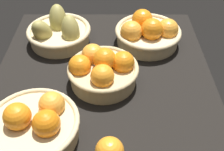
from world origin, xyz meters
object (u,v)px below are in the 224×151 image
object	(u,v)px
basket_near_right	(148,33)
basket_center	(102,70)
basket_far_right_pears	(59,32)
basket_far_left	(35,125)
loose_orange_front_gap	(110,151)

from	to	relation	value
basket_near_right	basket_center	xyz separation A→B (cm)	(-21.21, 16.39, 0.18)
basket_far_right_pears	basket_center	world-z (taller)	basket_far_right_pears
basket_far_left	basket_near_right	world-z (taller)	basket_near_right
basket_far_left	basket_far_right_pears	bearing A→B (deg)	-0.10
basket_center	loose_orange_front_gap	size ratio (longest dim) A/B	3.15
basket_far_right_pears	basket_center	distance (cm)	27.60
basket_center	basket_far_left	bearing A→B (deg)	141.64
basket_far_right_pears	basket_center	xyz separation A→B (cm)	(-21.93, -16.75, 0.51)
basket_center	loose_orange_front_gap	distance (cm)	28.52
basket_far_right_pears	loose_orange_front_gap	size ratio (longest dim) A/B	3.34
basket_center	loose_orange_front_gap	bearing A→B (deg)	-174.78
basket_near_right	basket_center	distance (cm)	26.81
basket_far_right_pears	basket_center	size ratio (longest dim) A/B	1.06
basket_near_right	basket_center	bearing A→B (deg)	142.31
basket_center	basket_near_right	bearing A→B (deg)	-37.69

